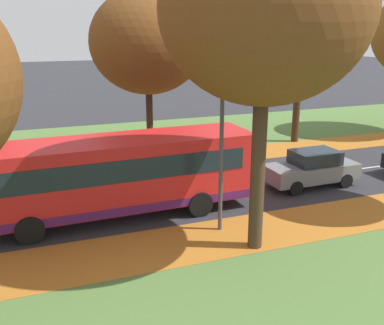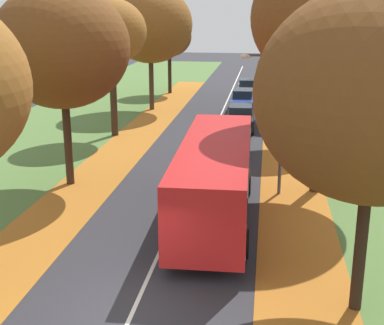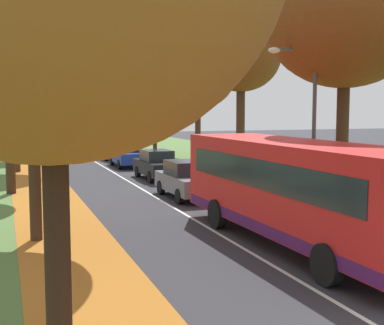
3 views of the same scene
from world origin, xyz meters
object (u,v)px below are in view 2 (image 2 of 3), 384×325
tree_right_mid (310,28)px  car_silver_fourth_in_line (248,88)px  streetlamp_right (275,108)px  bus (215,176)px  car_black_following (240,118)px  tree_right_nearest (375,95)px  tree_left_near (61,47)px  car_grey_lead (226,141)px  tree_right_far (309,30)px  tree_left_far (150,25)px  tree_right_distant (295,29)px  tree_left_mid (111,32)px  car_blue_third_in_line (243,100)px  tree_left_distant (169,36)px  tree_right_near (326,18)px

tree_right_mid → car_silver_fourth_in_line: 16.73m
streetlamp_right → bus: streetlamp_right is taller
streetlamp_right → car_black_following: bearing=99.3°
tree_right_nearest → tree_left_near: bearing=141.6°
tree_right_nearest → car_grey_lead: bearing=107.7°
tree_right_nearest → tree_right_far: (0.22, 26.61, 0.34)m
tree_left_near → tree_right_nearest: tree_left_near is taller
tree_left_far → car_silver_fourth_in_line: bearing=42.6°
streetlamp_right → car_grey_lead: bearing=113.2°
tree_left_far → tree_right_distant: (11.08, 8.29, -0.56)m
tree_left_mid → streetlamp_right: tree_left_mid is taller
car_black_following → car_silver_fourth_in_line: same height
bus → car_grey_lead: bus is taller
tree_right_mid → bus: (-4.07, -12.77, -4.89)m
tree_left_mid → tree_right_nearest: bearing=-57.1°
tree_left_far → car_grey_lead: tree_left_far is taller
tree_left_far → bus: (7.05, -21.38, -4.73)m
streetlamp_right → car_silver_fourth_in_line: 25.09m
car_silver_fourth_in_line → car_grey_lead: bearing=-91.2°
tree_left_near → streetlamp_right: 9.40m
car_blue_third_in_line → car_silver_fourth_in_line: size_ratio=0.99×
tree_left_distant → tree_right_near: (11.14, -25.82, 2.23)m
tree_left_distant → bus: bearing=-76.5°
tree_left_near → tree_left_distant: size_ratio=1.26×
tree_left_mid → car_black_following: tree_left_mid is taller
streetlamp_right → car_blue_third_in_line: streetlamp_right is taller
tree_left_near → tree_left_mid: size_ratio=1.06×
tree_right_near → car_blue_third_in_line: 19.85m
tree_left_far → tree_right_mid: (11.12, -8.61, 0.16)m
tree_right_far → bus: 21.77m
tree_right_far → car_grey_lead: size_ratio=1.99×
tree_left_near → tree_right_distant: size_ratio=1.04×
tree_right_mid → tree_right_near: bearing=-90.1°
tree_left_mid → car_black_following: bearing=18.6°
tree_right_nearest → bus: 8.33m
tree_left_mid → tree_right_far: 14.64m
tree_left_distant → car_silver_fourth_in_line: bearing=-12.0°
bus → car_grey_lead: size_ratio=2.48×
streetlamp_right → tree_right_mid: bearing=78.8°
tree_right_distant → streetlamp_right: 26.70m
tree_left_near → car_black_following: tree_left_near is taller
tree_right_mid → tree_right_distant: tree_right_mid is taller
tree_left_far → tree_right_nearest: (11.43, -27.17, -0.64)m
tree_left_far → car_grey_lead: bearing=-61.7°
streetlamp_right → car_grey_lead: (-2.44, 5.70, -2.92)m
tree_left_far → tree_right_nearest: size_ratio=1.10×
tree_left_far → tree_right_near: 20.91m
car_black_following → tree_left_mid: bearing=-161.4°
tree_left_mid → tree_right_far: size_ratio=0.98×
car_grey_lead → tree_right_distant: bearing=78.3°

